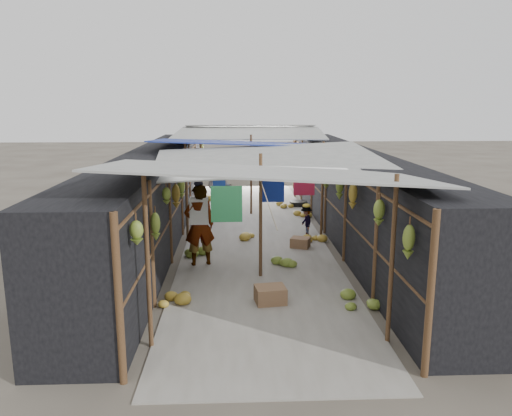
{
  "coord_description": "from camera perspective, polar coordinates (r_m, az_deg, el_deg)",
  "views": [
    {
      "loc": [
        -0.52,
        -6.98,
        3.6
      ],
      "look_at": [
        -0.05,
        4.1,
        1.25
      ],
      "focal_mm": 35.0,
      "sensor_mm": 36.0,
      "label": 1
    }
  ],
  "objects": [
    {
      "name": "aisle_slab",
      "position": [
        13.96,
        -0.22,
        -2.93
      ],
      "size": [
        3.6,
        16.0,
        0.02
      ],
      "primitive_type": "cube",
      "color": "#9E998E",
      "rests_on": "ground"
    },
    {
      "name": "market_canopy",
      "position": [
        13.87,
        -0.16,
        7.03
      ],
      "size": [
        5.62,
        15.2,
        2.77
      ],
      "color": "brown",
      "rests_on": "ground"
    },
    {
      "name": "ground",
      "position": [
        7.87,
        1.67,
        -15.26
      ],
      "size": [
        80.0,
        80.0,
        0.0
      ],
      "primitive_type": "plane",
      "color": "#6B6356",
      "rests_on": "ground"
    },
    {
      "name": "vendor_seated",
      "position": [
        13.64,
        5.76,
        -1.54
      ],
      "size": [
        0.4,
        0.6,
        0.86
      ],
      "primitive_type": "imported",
      "rotation": [
        0.0,
        0.0,
        -1.41
      ],
      "color": "#46423C",
      "rests_on": "ground"
    },
    {
      "name": "stall_left",
      "position": [
        13.87,
        -11.44,
        1.56
      ],
      "size": [
        1.4,
        15.0,
        2.3
      ],
      "primitive_type": "cube",
      "color": "black",
      "rests_on": "ground"
    },
    {
      "name": "shopper_blue",
      "position": [
        16.22,
        -4.23,
        2.29
      ],
      "size": [
        0.99,
        0.84,
        1.77
      ],
      "primitive_type": "imported",
      "rotation": [
        0.0,
        0.0,
        -0.23
      ],
      "color": "#1F3D9B",
      "rests_on": "ground"
    },
    {
      "name": "crate_mid",
      "position": [
        12.64,
        5.08,
        -3.99
      ],
      "size": [
        0.55,
        0.5,
        0.27
      ],
      "primitive_type": "cube",
      "rotation": [
        0.0,
        0.0,
        -0.37
      ],
      "color": "#906849",
      "rests_on": "ground"
    },
    {
      "name": "crate_near",
      "position": [
        9.22,
        1.65,
        -9.93
      ],
      "size": [
        0.6,
        0.51,
        0.32
      ],
      "primitive_type": "cube",
      "rotation": [
        0.0,
        0.0,
        0.15
      ],
      "color": "#906849",
      "rests_on": "ground"
    },
    {
      "name": "stall_right",
      "position": [
        14.07,
        10.84,
        1.73
      ],
      "size": [
        1.4,
        15.0,
        2.3
      ],
      "primitive_type": "cube",
      "color": "black",
      "rests_on": "ground"
    },
    {
      "name": "floor_bananas",
      "position": [
        13.25,
        -0.34,
        -3.17
      ],
      "size": [
        3.99,
        10.48,
        0.31
      ],
      "color": "#A7872B",
      "rests_on": "ground"
    },
    {
      "name": "crate_back",
      "position": [
        17.93,
        -2.89,
        0.84
      ],
      "size": [
        0.5,
        0.43,
        0.29
      ],
      "primitive_type": "cube",
      "rotation": [
        0.0,
        0.0,
        0.16
      ],
      "color": "#906849",
      "rests_on": "ground"
    },
    {
      "name": "hanging_bananas",
      "position": [
        13.73,
        -0.04,
        3.82
      ],
      "size": [
        3.96,
        14.18,
        0.83
      ],
      "color": "olive",
      "rests_on": "ground"
    },
    {
      "name": "vendor_elderly",
      "position": [
        11.16,
        -6.48,
        -1.97
      ],
      "size": [
        0.76,
        0.59,
        1.85
      ],
      "primitive_type": "imported",
      "rotation": [
        0.0,
        0.0,
        3.37
      ],
      "color": "white",
      "rests_on": "ground"
    },
    {
      "name": "black_basin",
      "position": [
        17.71,
        4.82,
        0.5
      ],
      "size": [
        0.6,
        0.6,
        0.18
      ],
      "primitive_type": "cylinder",
      "color": "black",
      "rests_on": "ground"
    }
  ]
}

